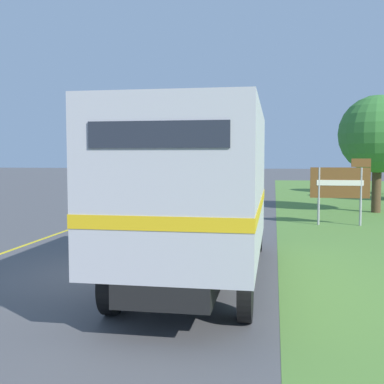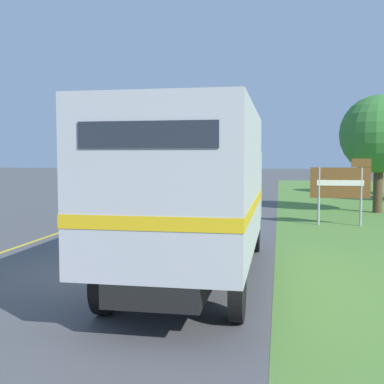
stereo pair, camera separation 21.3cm
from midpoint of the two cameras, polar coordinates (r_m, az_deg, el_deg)
name	(u,v)px [view 1 (the left image)]	position (r m, az deg, el deg)	size (l,w,h in m)	color
ground_plane	(111,274)	(11.11, -10.12, -9.53)	(200.00, 200.00, 0.00)	#515154
edge_line_yellow	(138,205)	(26.24, -6.71, -1.59)	(0.12, 60.08, 0.01)	yellow
centre_dash_near	(121,267)	(11.74, -8.98, -8.77)	(0.12, 2.60, 0.01)	white
centre_dash_mid_a	(176,227)	(18.01, -2.23, -4.19)	(0.12, 2.60, 0.01)	white
centre_dash_mid_b	(202,209)	(24.45, 0.97, -1.98)	(0.12, 2.60, 0.01)	white
centre_dash_far	(217,198)	(30.96, 2.83, -0.69)	(0.12, 2.60, 0.01)	white
centre_dash_farthest	(227,191)	(37.50, 4.04, 0.15)	(0.12, 2.60, 0.01)	white
horse_trailer_truck	(200,188)	(10.03, 0.31, 0.44)	(2.60, 7.89, 3.52)	black
lead_car_white	(179,185)	(28.80, -1.72, 0.81)	(1.80, 4.28, 1.84)	black
highway_sign	(341,184)	(19.20, 16.97, 0.93)	(2.22, 0.09, 2.56)	#9E9EA3
roadside_tree_near	(378,135)	(24.24, 20.93, 6.38)	(3.65, 3.65, 5.52)	#4C3823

